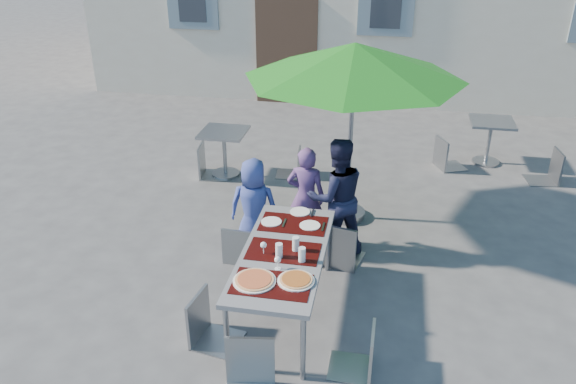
% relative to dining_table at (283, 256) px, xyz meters
% --- Properties ---
extents(ground, '(90.00, 90.00, 0.00)m').
position_rel_dining_table_xyz_m(ground, '(0.67, -0.37, -0.70)').
color(ground, '#3F4041').
rests_on(ground, ground).
extents(dining_table, '(0.80, 1.85, 0.76)m').
position_rel_dining_table_xyz_m(dining_table, '(0.00, 0.00, 0.00)').
color(dining_table, '#4E4E54').
rests_on(dining_table, ground).
extents(pizza_near_left, '(0.39, 0.39, 0.03)m').
position_rel_dining_table_xyz_m(pizza_near_left, '(-0.16, -0.54, 0.07)').
color(pizza_near_left, white).
rests_on(pizza_near_left, dining_table).
extents(pizza_near_right, '(0.34, 0.34, 0.03)m').
position_rel_dining_table_xyz_m(pizza_near_right, '(0.21, -0.47, 0.07)').
color(pizza_near_right, white).
rests_on(pizza_near_right, dining_table).
extents(glassware, '(0.45, 0.41, 0.15)m').
position_rel_dining_table_xyz_m(glassware, '(0.06, -0.09, 0.13)').
color(glassware, silver).
rests_on(glassware, dining_table).
extents(place_settings, '(0.68, 0.50, 0.01)m').
position_rel_dining_table_xyz_m(place_settings, '(-0.01, 0.63, 0.06)').
color(place_settings, white).
rests_on(place_settings, dining_table).
extents(child_0, '(0.61, 0.43, 1.19)m').
position_rel_dining_table_xyz_m(child_0, '(-0.58, 1.13, -0.10)').
color(child_0, '#32418B').
rests_on(child_0, ground).
extents(child_1, '(0.48, 0.33, 1.28)m').
position_rel_dining_table_xyz_m(child_1, '(0.00, 1.41, -0.05)').
color(child_1, '#543770').
rests_on(child_1, ground).
extents(child_2, '(0.81, 0.66, 1.46)m').
position_rel_dining_table_xyz_m(child_2, '(0.37, 1.31, 0.03)').
color(child_2, '#171934').
rests_on(child_2, ground).
extents(chair_0, '(0.41, 0.41, 0.89)m').
position_rel_dining_table_xyz_m(chair_0, '(-0.68, 0.86, -0.18)').
color(chair_0, gray).
rests_on(chair_0, ground).
extents(chair_1, '(0.49, 0.49, 0.96)m').
position_rel_dining_table_xyz_m(chair_1, '(-0.16, 1.15, -0.13)').
color(chair_1, gray).
rests_on(chair_1, ground).
extents(chair_2, '(0.56, 0.57, 1.06)m').
position_rel_dining_table_xyz_m(chair_2, '(0.46, 1.01, -0.07)').
color(chair_2, gray).
rests_on(chair_2, ground).
extents(chair_3, '(0.48, 0.48, 0.94)m').
position_rel_dining_table_xyz_m(chair_3, '(-0.63, -0.53, -0.14)').
color(chair_3, gray).
rests_on(chair_3, ground).
extents(chair_4, '(0.39, 0.39, 0.87)m').
position_rel_dining_table_xyz_m(chair_4, '(0.83, -0.66, -0.19)').
color(chair_4, gray).
rests_on(chair_4, ground).
extents(chair_5, '(0.49, 0.49, 0.96)m').
position_rel_dining_table_xyz_m(chair_5, '(-0.08, -1.10, -0.13)').
color(chair_5, gray).
rests_on(chair_5, ground).
extents(patio_umbrella, '(2.72, 2.72, 2.35)m').
position_rel_dining_table_xyz_m(patio_umbrella, '(0.45, 2.17, 1.42)').
color(patio_umbrella, '#96989D').
rests_on(patio_umbrella, ground).
extents(cafe_table_0, '(0.68, 0.68, 0.73)m').
position_rel_dining_table_xyz_m(cafe_table_0, '(-1.56, 3.20, -0.20)').
color(cafe_table_0, '#96989D').
rests_on(cafe_table_0, ground).
extents(bg_chair_l_0, '(0.49, 0.48, 0.97)m').
position_rel_dining_table_xyz_m(bg_chair_l_0, '(-1.81, 3.12, -0.13)').
color(bg_chair_l_0, gray).
rests_on(bg_chair_l_0, ground).
extents(bg_chair_r_0, '(0.41, 0.40, 0.84)m').
position_rel_dining_table_xyz_m(bg_chair_r_0, '(-0.51, 3.38, -0.21)').
color(bg_chair_r_0, '#91969C').
rests_on(bg_chair_r_0, ground).
extents(cafe_table_1, '(0.68, 0.68, 0.73)m').
position_rel_dining_table_xyz_m(cafe_table_1, '(2.54, 4.45, -0.20)').
color(cafe_table_1, '#96989D').
rests_on(cafe_table_1, ground).
extents(bg_chair_l_1, '(0.56, 0.56, 0.95)m').
position_rel_dining_table_xyz_m(bg_chair_l_1, '(1.86, 4.12, -0.14)').
color(bg_chair_l_1, gray).
rests_on(bg_chair_l_1, ground).
extents(bg_chair_r_1, '(0.47, 0.47, 0.95)m').
position_rel_dining_table_xyz_m(bg_chair_r_1, '(3.38, 3.88, -0.14)').
color(bg_chair_r_1, gray).
rests_on(bg_chair_r_1, ground).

